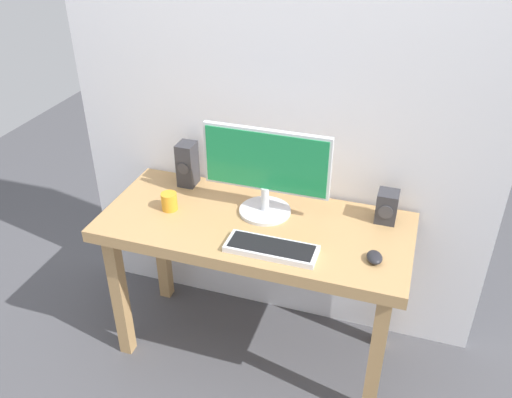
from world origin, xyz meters
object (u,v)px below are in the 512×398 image
Objects in this scene: speaker_left at (187,164)px; coffee_mug at (169,201)px; speaker_right at (387,207)px; desk at (255,240)px; mouse at (374,257)px; monitor at (266,169)px; keyboard_primary at (271,249)px.

speaker_left is 2.65× the size of coffee_mug.
coffee_mug is (-0.95, -0.21, -0.03)m from speaker_right.
desk is 16.67× the size of coffee_mug.
speaker_left reaches higher than mouse.
coffee_mug is (-0.94, 0.09, 0.02)m from mouse.
coffee_mug is (-0.40, -0.02, 0.14)m from desk.
desk is 9.61× the size of speaker_right.
coffee_mug is (-0.42, -0.12, -0.17)m from monitor.
speaker_left is at bearing 164.28° from monitor.
monitor is 6.55× the size of mouse.
keyboard_primary is 1.73× the size of speaker_left.
monitor is at bearing 15.70° from coffee_mug.
mouse is 1.01m from speaker_left.
monitor is 0.55m from speaker_right.
speaker_left is (-0.43, 0.12, -0.11)m from monitor.
desk is at bearing -27.88° from speaker_left.
keyboard_primary is (0.13, -0.18, 0.11)m from desk.
monitor reaches higher than speaker_right.
speaker_right is 0.65× the size of speaker_left.
mouse is 0.94m from coffee_mug.
mouse is at bearing -5.63° from coffee_mug.
desk is 0.43m from coffee_mug.
speaker_right is (0.41, 0.38, 0.06)m from keyboard_primary.
monitor is 0.36m from keyboard_primary.
speaker_right is at bearing 10.40° from monitor.
keyboard_primary is 0.41m from mouse.
speaker_left is (-0.42, 0.22, 0.21)m from desk.
desk is 0.25m from keyboard_primary.
speaker_left is 0.25m from coffee_mug.
speaker_right reaches higher than coffee_mug.
monitor is at bearing -15.72° from speaker_left.
mouse is at bearing -19.27° from speaker_left.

